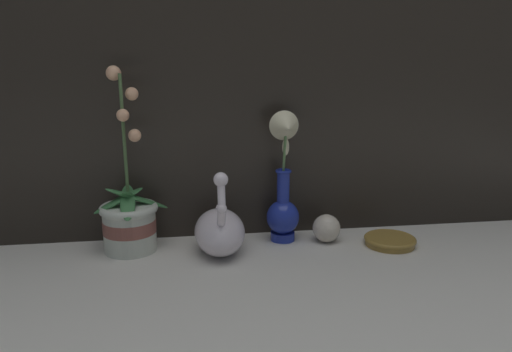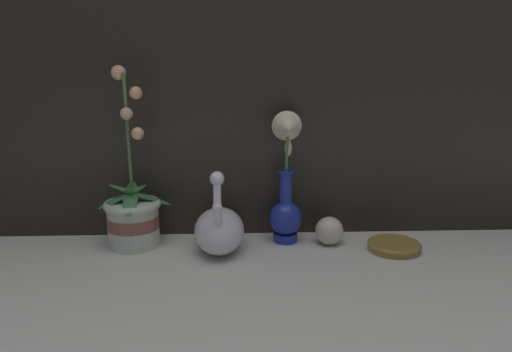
{
  "view_description": "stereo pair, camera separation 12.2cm",
  "coord_description": "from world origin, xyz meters",
  "px_view_note": "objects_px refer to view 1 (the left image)",
  "views": [
    {
      "loc": [
        -0.2,
        -1.06,
        0.48
      ],
      "look_at": [
        -0.03,
        0.12,
        0.19
      ],
      "focal_mm": 35.0,
      "sensor_mm": 36.0,
      "label": 1
    },
    {
      "loc": [
        -0.08,
        -1.07,
        0.48
      ],
      "look_at": [
        -0.03,
        0.12,
        0.19
      ],
      "focal_mm": 35.0,
      "sensor_mm": 36.0,
      "label": 2
    }
  ],
  "objects_px": {
    "swan_figurine": "(220,229)",
    "orchid_potted_plant": "(129,218)",
    "blue_vase": "(284,190)",
    "amber_dish": "(390,240)",
    "glass_sphere": "(326,228)"
  },
  "relations": [
    {
      "from": "orchid_potted_plant",
      "to": "glass_sphere",
      "type": "bearing_deg",
      "value": -1.37
    },
    {
      "from": "swan_figurine",
      "to": "glass_sphere",
      "type": "height_order",
      "value": "swan_figurine"
    },
    {
      "from": "blue_vase",
      "to": "glass_sphere",
      "type": "bearing_deg",
      "value": -9.75
    },
    {
      "from": "amber_dish",
      "to": "orchid_potted_plant",
      "type": "bearing_deg",
      "value": 174.82
    },
    {
      "from": "orchid_potted_plant",
      "to": "blue_vase",
      "type": "bearing_deg",
      "value": 1.03
    },
    {
      "from": "glass_sphere",
      "to": "amber_dish",
      "type": "bearing_deg",
      "value": -16.97
    },
    {
      "from": "blue_vase",
      "to": "amber_dish",
      "type": "xyz_separation_m",
      "value": [
        0.27,
        -0.07,
        -0.13
      ]
    },
    {
      "from": "orchid_potted_plant",
      "to": "amber_dish",
      "type": "relative_size",
      "value": 3.42
    },
    {
      "from": "swan_figurine",
      "to": "orchid_potted_plant",
      "type": "bearing_deg",
      "value": 168.45
    },
    {
      "from": "swan_figurine",
      "to": "glass_sphere",
      "type": "distance_m",
      "value": 0.29
    },
    {
      "from": "orchid_potted_plant",
      "to": "amber_dish",
      "type": "distance_m",
      "value": 0.67
    },
    {
      "from": "swan_figurine",
      "to": "amber_dish",
      "type": "xyz_separation_m",
      "value": [
        0.44,
        -0.01,
        -0.05
      ]
    },
    {
      "from": "orchid_potted_plant",
      "to": "blue_vase",
      "type": "xyz_separation_m",
      "value": [
        0.39,
        0.01,
        0.05
      ]
    },
    {
      "from": "orchid_potted_plant",
      "to": "blue_vase",
      "type": "height_order",
      "value": "orchid_potted_plant"
    },
    {
      "from": "blue_vase",
      "to": "swan_figurine",
      "type": "bearing_deg",
      "value": -163.04
    }
  ]
}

